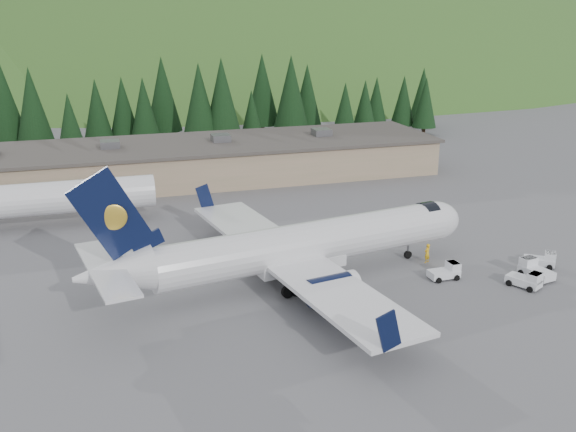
% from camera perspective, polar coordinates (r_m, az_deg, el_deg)
% --- Properties ---
extents(ground, '(600.00, 600.00, 0.00)m').
position_cam_1_polar(ground, '(57.06, 1.78, -5.60)').
color(ground, slate).
extents(airliner, '(36.16, 34.10, 12.02)m').
position_cam_1_polar(airliner, '(55.39, 0.85, -2.76)').
color(airliner, white).
rests_on(airliner, ground).
extents(second_airliner, '(27.50, 11.00, 10.05)m').
position_cam_1_polar(second_airliner, '(74.47, -22.53, 1.39)').
color(second_airliner, white).
rests_on(second_airliner, ground).
extents(baggage_tug_a, '(2.75, 1.70, 1.45)m').
position_cam_1_polar(baggage_tug_a, '(58.59, 13.90, -4.81)').
color(baggage_tug_a, white).
rests_on(baggage_tug_a, ground).
extents(baggage_tug_b, '(2.98, 2.69, 1.44)m').
position_cam_1_polar(baggage_tug_b, '(63.96, 21.68, -3.64)').
color(baggage_tug_b, white).
rests_on(baggage_tug_b, ground).
extents(baggage_tug_c, '(2.29, 3.27, 1.62)m').
position_cam_1_polar(baggage_tug_c, '(61.17, 21.04, -4.46)').
color(baggage_tug_c, white).
rests_on(baggage_tug_c, ground).
extents(terminal_building, '(71.00, 17.00, 6.10)m').
position_cam_1_polar(terminal_building, '(90.55, -9.06, 4.84)').
color(terminal_building, gray).
rests_on(terminal_building, ground).
extents(baggage_tug_d, '(2.63, 3.15, 1.50)m').
position_cam_1_polar(baggage_tug_d, '(58.74, 20.47, -5.37)').
color(baggage_tug_d, white).
rests_on(baggage_tug_d, ground).
extents(ramp_worker, '(0.80, 0.70, 1.86)m').
position_cam_1_polar(ramp_worker, '(61.67, 12.27, -3.25)').
color(ramp_worker, yellow).
rests_on(ramp_worker, ground).
extents(tree_line, '(111.58, 18.56, 14.06)m').
position_cam_1_polar(tree_line, '(111.59, -11.90, 9.72)').
color(tree_line, black).
rests_on(tree_line, ground).
extents(hills, '(614.00, 330.00, 300.00)m').
position_cam_1_polar(hills, '(286.47, -1.67, -3.73)').
color(hills, '#355522').
rests_on(hills, ground).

